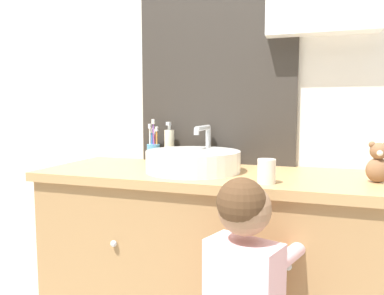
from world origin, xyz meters
name	(u,v)px	position (x,y,z in m)	size (l,w,h in m)	color
wall_back	(234,77)	(0.02, 0.62, 1.28)	(3.20, 0.18, 2.50)	silver
vanity_counter	(213,278)	(0.00, 0.34, 0.44)	(1.40, 0.51, 0.88)	#A37A4C
sink_basin	(194,160)	(-0.08, 0.33, 0.93)	(0.38, 0.44, 0.18)	white
toothbrush_holder	(153,151)	(-0.35, 0.53, 0.94)	(0.06, 0.06, 0.20)	#4C93C6
soap_dispenser	(169,146)	(-0.27, 0.53, 0.96)	(0.05, 0.05, 0.19)	beige
teddy_bear	(378,163)	(0.59, 0.31, 0.95)	(0.08, 0.07, 0.14)	brown
drinking_cup	(266,171)	(0.23, 0.18, 0.93)	(0.06, 0.06, 0.08)	silver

